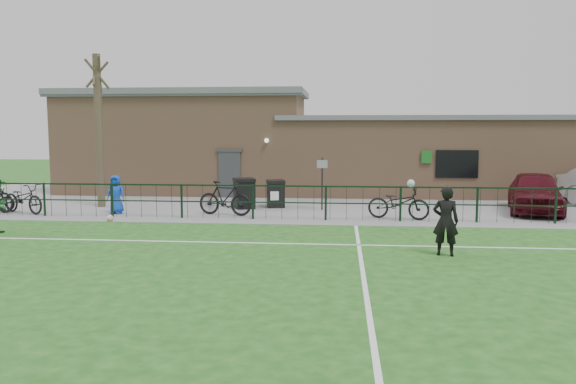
# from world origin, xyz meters

# --- Properties ---
(ground) EXTENTS (90.00, 90.00, 0.00)m
(ground) POSITION_xyz_m (0.00, 0.00, 0.00)
(ground) COLOR #1D5218
(ground) RESTS_ON ground
(paving_strip) EXTENTS (34.00, 13.00, 0.02)m
(paving_strip) POSITION_xyz_m (0.00, 13.50, 0.01)
(paving_strip) COLOR gray
(paving_strip) RESTS_ON ground
(pitch_line_touch) EXTENTS (28.00, 0.10, 0.01)m
(pitch_line_touch) POSITION_xyz_m (0.00, 7.80, 0.00)
(pitch_line_touch) COLOR white
(pitch_line_touch) RESTS_ON ground
(pitch_line_mid) EXTENTS (28.00, 0.10, 0.01)m
(pitch_line_mid) POSITION_xyz_m (0.00, 4.00, 0.00)
(pitch_line_mid) COLOR white
(pitch_line_mid) RESTS_ON ground
(pitch_line_perp) EXTENTS (0.10, 16.00, 0.01)m
(pitch_line_perp) POSITION_xyz_m (2.00, 0.00, 0.00)
(pitch_line_perp) COLOR white
(pitch_line_perp) RESTS_ON ground
(perimeter_fence) EXTENTS (28.00, 0.10, 1.20)m
(perimeter_fence) POSITION_xyz_m (0.00, 8.00, 0.60)
(perimeter_fence) COLOR black
(perimeter_fence) RESTS_ON ground
(bare_tree) EXTENTS (0.30, 0.30, 6.00)m
(bare_tree) POSITION_xyz_m (-8.00, 10.50, 3.00)
(bare_tree) COLOR #413627
(bare_tree) RESTS_ON ground
(wheelie_bin_left) EXTENTS (0.97, 1.02, 1.09)m
(wheelie_bin_left) POSITION_xyz_m (-2.25, 10.62, 0.56)
(wheelie_bin_left) COLOR black
(wheelie_bin_left) RESTS_ON paving_strip
(wheelie_bin_right) EXTENTS (0.80, 0.87, 0.99)m
(wheelie_bin_right) POSITION_xyz_m (-1.06, 11.04, 0.51)
(wheelie_bin_right) COLOR black
(wheelie_bin_right) RESTS_ON paving_strip
(sign_post) EXTENTS (0.07, 0.07, 2.00)m
(sign_post) POSITION_xyz_m (0.79, 10.41, 1.02)
(sign_post) COLOR black
(sign_post) RESTS_ON paving_strip
(car_maroon) EXTENTS (2.84, 4.77, 1.52)m
(car_maroon) POSITION_xyz_m (8.68, 10.57, 0.78)
(car_maroon) COLOR #4A0D17
(car_maroon) RESTS_ON paving_strip
(bicycle_c) EXTENTS (2.20, 1.50, 1.09)m
(bicycle_c) POSITION_xyz_m (-10.11, 8.54, 0.57)
(bicycle_c) COLOR black
(bicycle_c) RESTS_ON paving_strip
(bicycle_d) EXTENTS (2.12, 1.05, 1.23)m
(bicycle_d) POSITION_xyz_m (-2.63, 8.75, 0.63)
(bicycle_d) COLOR black
(bicycle_d) RESTS_ON paving_strip
(bicycle_e) EXTENTS (2.23, 1.28, 1.11)m
(bicycle_e) POSITION_xyz_m (3.48, 8.46, 0.57)
(bicycle_e) COLOR black
(bicycle_e) RESTS_ON paving_strip
(spectator_child) EXTENTS (0.71, 0.48, 1.41)m
(spectator_child) POSITION_xyz_m (-6.67, 8.77, 0.73)
(spectator_child) COLOR blue
(spectator_child) RESTS_ON paving_strip
(goalkeeper_kick) EXTENTS (1.00, 2.90, 1.71)m
(goalkeeper_kick) POSITION_xyz_m (4.05, 3.01, 0.87)
(goalkeeper_kick) COLOR black
(goalkeeper_kick) RESTS_ON ground
(ball_ground) EXTENTS (0.24, 0.24, 0.24)m
(ball_ground) POSITION_xyz_m (-6.21, 7.08, 0.12)
(ball_ground) COLOR white
(ball_ground) RESTS_ON ground
(clubhouse) EXTENTS (24.25, 5.40, 4.96)m
(clubhouse) POSITION_xyz_m (-0.88, 16.50, 2.22)
(clubhouse) COLOR #A67D5D
(clubhouse) RESTS_ON ground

